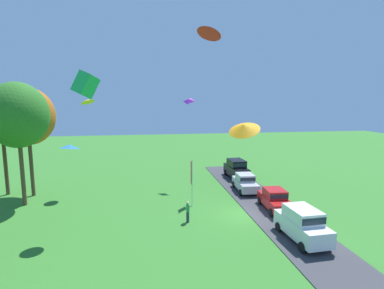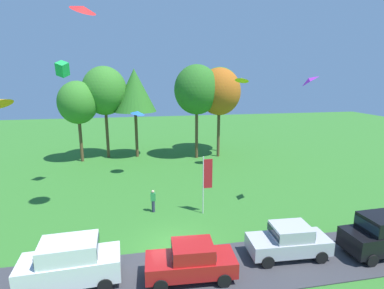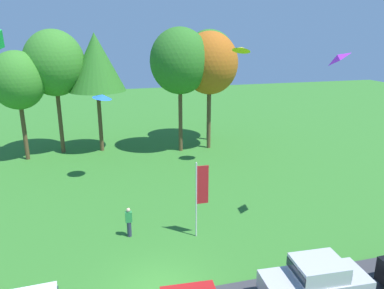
% 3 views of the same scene
% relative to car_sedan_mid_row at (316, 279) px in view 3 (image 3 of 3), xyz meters
% --- Properties ---
extents(car_sedan_mid_row, '(4.48, 2.13, 1.84)m').
position_rel_car_sedan_mid_row_xyz_m(car_sedan_mid_row, '(0.00, 0.00, 0.00)').
color(car_sedan_mid_row, '#B7B7BC').
rests_on(car_sedan_mid_row, ground).
extents(person_on_lawn, '(0.36, 0.24, 1.71)m').
position_rel_car_sedan_mid_row_xyz_m(person_on_lawn, '(-6.97, 7.16, -0.16)').
color(person_on_lawn, '#2D334C').
rests_on(person_on_lawn, ground).
extents(tree_center_back, '(4.44, 4.44, 9.38)m').
position_rel_car_sedan_mid_row_xyz_m(tree_center_back, '(-14.33, 22.53, 5.86)').
color(tree_center_back, brown).
rests_on(tree_center_back, ground).
extents(tree_left_of_center, '(5.24, 5.24, 11.05)m').
position_rel_car_sedan_mid_row_xyz_m(tree_left_of_center, '(-11.42, 23.81, 7.11)').
color(tree_left_of_center, brown).
rests_on(tree_left_of_center, ground).
extents(tree_far_right, '(5.09, 5.09, 10.75)m').
position_rel_car_sedan_mid_row_xyz_m(tree_far_right, '(-7.90, 23.46, 7.14)').
color(tree_far_right, brown).
rests_on(tree_far_right, ground).
extents(tree_lone_near, '(5.32, 5.32, 11.24)m').
position_rel_car_sedan_mid_row_xyz_m(tree_lone_near, '(-0.69, 21.50, 7.24)').
color(tree_lone_near, brown).
rests_on(tree_lone_near, ground).
extents(tree_right_of_center, '(5.16, 5.16, 10.89)m').
position_rel_car_sedan_mid_row_xyz_m(tree_right_of_center, '(2.13, 21.69, 6.99)').
color(tree_right_of_center, brown).
rests_on(tree_right_of_center, ground).
extents(tree_far_left, '(5.23, 5.23, 11.05)m').
position_rel_car_sedan_mid_row_xyz_m(tree_far_left, '(2.94, 24.42, 7.10)').
color(tree_far_left, brown).
rests_on(tree_far_left, ground).
extents(flag_banner, '(0.71, 0.08, 4.32)m').
position_rel_car_sedan_mid_row_xyz_m(flag_banner, '(-3.17, 6.24, 1.69)').
color(flag_banner, silver).
rests_on(flag_banner, ground).
extents(kite_diamond_mid_center, '(1.33, 1.36, 0.72)m').
position_rel_car_sedan_mid_row_xyz_m(kite_diamond_mid_center, '(3.78, 5.50, 8.54)').
color(kite_diamond_mid_center, purple).
extents(kite_delta_near_flag, '(2.00, 2.00, 0.77)m').
position_rel_car_sedan_mid_row_xyz_m(kite_delta_near_flag, '(2.89, 16.09, 8.49)').
color(kite_delta_near_flag, yellow).
extents(kite_delta_trailing_tail, '(1.84, 1.83, 0.50)m').
position_rel_car_sedan_mid_row_xyz_m(kite_delta_trailing_tail, '(-7.73, 15.57, 5.40)').
color(kite_delta_trailing_tail, blue).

